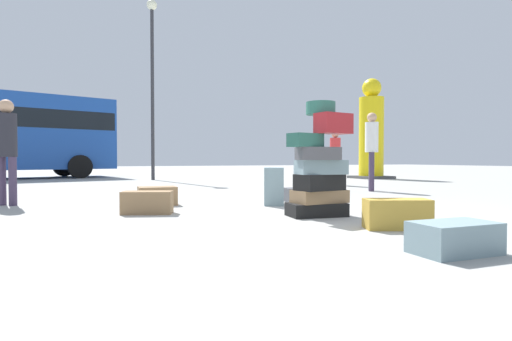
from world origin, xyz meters
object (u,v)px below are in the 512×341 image
at_px(suitcase_slate_upright_blue, 454,238).
at_px(yellow_dummy_statue, 371,134).
at_px(suitcase_charcoal_behind_tower, 305,195).
at_px(person_passerby_in_red, 335,152).
at_px(suitcase_slate_right_side, 274,186).
at_px(suitcase_tan_left_side, 397,214).
at_px(lamp_post, 152,63).
at_px(suitcase_tower, 320,170).
at_px(suitcase_brown_foreground_near, 147,203).
at_px(person_bearded_onlooker, 372,144).
at_px(suitcase_brown_white_trunk, 157,196).
at_px(person_tourist_with_camera, 7,143).

xyz_separation_m(suitcase_slate_upright_blue, yellow_dummy_statue, (7.66, 10.34, 1.57)).
bearing_deg(suitcase_charcoal_behind_tower, person_passerby_in_red, 55.80).
bearing_deg(suitcase_slate_right_side, yellow_dummy_statue, 66.57).
bearing_deg(suitcase_tan_left_side, suitcase_slate_right_side, 117.11).
xyz_separation_m(suitcase_charcoal_behind_tower, suitcase_slate_right_side, (-0.75, -0.30, 0.18)).
xyz_separation_m(suitcase_tan_left_side, lamp_post, (-0.61, 11.46, 3.96)).
relative_size(suitcase_tower, suitcase_brown_foreground_near, 2.23).
relative_size(suitcase_tower, suitcase_tan_left_side, 2.20).
bearing_deg(suitcase_slate_right_side, person_bearded_onlooker, 51.31).
xyz_separation_m(suitcase_brown_white_trunk, person_tourist_with_camera, (-2.19, 0.91, 0.85)).
relative_size(suitcase_tower, person_tourist_with_camera, 0.87).
distance_m(suitcase_tan_left_side, lamp_post, 12.14).
bearing_deg(person_passerby_in_red, suitcase_brown_white_trunk, -13.57).
relative_size(suitcase_brown_foreground_near, suitcase_slate_upright_blue, 1.01).
bearing_deg(suitcase_brown_foreground_near, person_bearded_onlooker, 40.29).
xyz_separation_m(suitcase_tan_left_side, person_bearded_onlooker, (3.15, 4.25, 0.93)).
bearing_deg(yellow_dummy_statue, suitcase_tower, -132.60).
distance_m(suitcase_tower, suitcase_tan_left_side, 1.22).
height_order(suitcase_slate_upright_blue, lamp_post, lamp_post).
bearing_deg(person_passerby_in_red, lamp_post, -92.90).
height_order(suitcase_charcoal_behind_tower, lamp_post, lamp_post).
xyz_separation_m(suitcase_charcoal_behind_tower, suitcase_brown_white_trunk, (-2.47, 0.42, 0.03)).
bearing_deg(suitcase_brown_white_trunk, person_tourist_with_camera, 160.11).
bearing_deg(person_passerby_in_red, yellow_dummy_statue, 175.53).
height_order(suitcase_slate_upright_blue, yellow_dummy_statue, yellow_dummy_statue).
distance_m(suitcase_slate_upright_blue, lamp_post, 13.14).
bearing_deg(yellow_dummy_statue, suitcase_charcoal_behind_tower, -136.23).
bearing_deg(person_bearded_onlooker, person_tourist_with_camera, -52.67).
bearing_deg(suitcase_slate_upright_blue, suitcase_brown_white_trunk, 111.70).
relative_size(suitcase_tan_left_side, person_tourist_with_camera, 0.40).
bearing_deg(person_bearded_onlooker, suitcase_tower, -10.41).
height_order(suitcase_charcoal_behind_tower, person_tourist_with_camera, person_tourist_with_camera).
xyz_separation_m(suitcase_charcoal_behind_tower, person_passerby_in_red, (3.07, 3.54, 0.81)).
bearing_deg(lamp_post, suitcase_charcoal_behind_tower, -82.25).
xyz_separation_m(suitcase_slate_upright_blue, suitcase_charcoal_behind_tower, (0.96, 3.92, -0.01)).
distance_m(suitcase_charcoal_behind_tower, person_passerby_in_red, 4.76).
xyz_separation_m(suitcase_brown_foreground_near, person_bearded_onlooker, (5.38, 1.97, 0.93)).
distance_m(suitcase_brown_foreground_near, suitcase_brown_white_trunk, 1.05).
bearing_deg(suitcase_slate_right_side, person_passerby_in_red, 69.65).
relative_size(person_bearded_onlooker, yellow_dummy_statue, 0.47).
bearing_deg(person_bearded_onlooker, suitcase_brown_white_trunk, -42.34).
bearing_deg(suitcase_charcoal_behind_tower, suitcase_brown_foreground_near, -161.47).
relative_size(person_tourist_with_camera, person_passerby_in_red, 1.08).
xyz_separation_m(suitcase_slate_right_side, yellow_dummy_statue, (7.45, 6.72, 1.39)).
distance_m(suitcase_slate_right_side, person_bearded_onlooker, 3.82).
bearing_deg(person_passerby_in_red, suitcase_slate_upright_blue, 18.72).
xyz_separation_m(person_bearded_onlooker, yellow_dummy_statue, (4.11, 5.03, 0.61)).
relative_size(suitcase_charcoal_behind_tower, person_tourist_with_camera, 0.43).
height_order(suitcase_tower, suitcase_tan_left_side, suitcase_tower).
bearing_deg(suitcase_slate_upright_blue, person_bearded_onlooker, 58.74).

